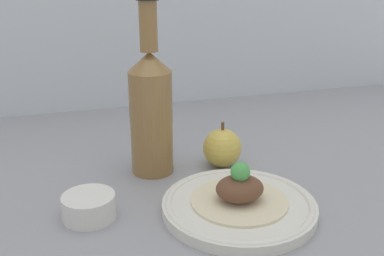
% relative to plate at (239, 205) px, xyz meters
% --- Properties ---
extents(ground_plane, '(1.80, 1.10, 0.04)m').
position_rel_plate_xyz_m(ground_plane, '(-0.01, 0.07, -0.03)').
color(ground_plane, gray).
extents(plate, '(0.24, 0.24, 0.02)m').
position_rel_plate_xyz_m(plate, '(0.00, 0.00, 0.00)').
color(plate, silver).
rests_on(plate, ground_plane).
extents(plated_food, '(0.15, 0.15, 0.07)m').
position_rel_plate_xyz_m(plated_food, '(0.00, 0.00, 0.03)').
color(plated_food, beige).
rests_on(plated_food, plate).
extents(cider_bottle, '(0.08, 0.08, 0.32)m').
position_rel_plate_xyz_m(cider_bottle, '(-0.10, 0.18, 0.11)').
color(cider_bottle, olive).
rests_on(cider_bottle, ground_plane).
extents(apple, '(0.07, 0.07, 0.09)m').
position_rel_plate_xyz_m(apple, '(0.03, 0.17, 0.03)').
color(apple, gold).
rests_on(apple, ground_plane).
extents(dipping_bowl, '(0.08, 0.08, 0.04)m').
position_rel_plate_xyz_m(dipping_bowl, '(-0.22, 0.05, 0.01)').
color(dipping_bowl, silver).
rests_on(dipping_bowl, ground_plane).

